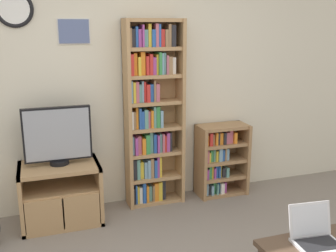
{
  "coord_description": "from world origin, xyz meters",
  "views": [
    {
      "loc": [
        -0.85,
        -1.97,
        1.87
      ],
      "look_at": [
        0.19,
        1.09,
        1.05
      ],
      "focal_mm": 42.0,
      "sensor_mm": 36.0,
      "label": 1
    }
  ],
  "objects": [
    {
      "name": "tv_stand",
      "position": [
        -0.7,
        1.69,
        0.3
      ],
      "size": [
        0.75,
        0.5,
        0.59
      ],
      "color": "tan",
      "rests_on": "ground_plane"
    },
    {
      "name": "bookshelf_short",
      "position": [
        1.05,
        1.83,
        0.41
      ],
      "size": [
        0.56,
        0.3,
        0.81
      ],
      "color": "#9E754C",
      "rests_on": "ground_plane"
    },
    {
      "name": "wall_back",
      "position": [
        -0.01,
        2.01,
        1.3
      ],
      "size": [
        7.07,
        0.09,
        2.6
      ],
      "color": "beige",
      "rests_on": "ground_plane"
    },
    {
      "name": "bookshelf_tall",
      "position": [
        0.27,
        1.85,
        0.98
      ],
      "size": [
        0.6,
        0.25,
        1.94
      ],
      "color": "tan",
      "rests_on": "ground_plane"
    },
    {
      "name": "coffee_table",
      "position": [
        0.99,
        -0.06,
        0.37
      ],
      "size": [
        0.96,
        0.45,
        0.42
      ],
      "color": "#4C3828",
      "rests_on": "ground_plane"
    },
    {
      "name": "television",
      "position": [
        -0.69,
        1.72,
        0.87
      ],
      "size": [
        0.63,
        0.18,
        0.56
      ],
      "color": "black",
      "rests_on": "tv_stand"
    },
    {
      "name": "laptop",
      "position": [
        0.88,
        -0.0,
        0.49
      ],
      "size": [
        0.34,
        0.31,
        0.25
      ],
      "rotation": [
        0.0,
        0.0,
        -0.1
      ],
      "color": "silver",
      "rests_on": "coffee_table"
    }
  ]
}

